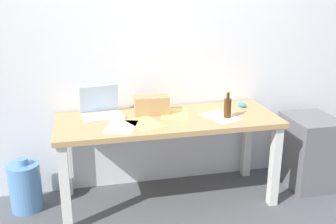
{
  "coord_description": "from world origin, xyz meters",
  "views": [
    {
      "loc": [
        -0.66,
        -2.89,
        1.73
      ],
      "look_at": [
        0.0,
        0.0,
        0.78
      ],
      "focal_mm": 42.07,
      "sensor_mm": 36.0,
      "label": 1
    }
  ],
  "objects": [
    {
      "name": "ground_plane",
      "position": [
        0.0,
        0.0,
        0.0
      ],
      "size": [
        8.0,
        8.0,
        0.0
      ],
      "primitive_type": "plane",
      "color": "#515459"
    },
    {
      "name": "back_wall",
      "position": [
        0.0,
        0.39,
        1.3
      ],
      "size": [
        5.2,
        0.08,
        2.6
      ],
      "primitive_type": "cube",
      "color": "white",
      "rests_on": "ground"
    },
    {
      "name": "desk",
      "position": [
        0.0,
        0.0,
        0.62
      ],
      "size": [
        1.76,
        0.67,
        0.73
      ],
      "color": "tan",
      "rests_on": "ground"
    },
    {
      "name": "laptop_left",
      "position": [
        -0.51,
        0.17,
        0.78
      ],
      "size": [
        0.35,
        0.28,
        0.24
      ],
      "color": "silver",
      "rests_on": "desk"
    },
    {
      "name": "beer_bottle",
      "position": [
        0.46,
        -0.1,
        0.81
      ],
      "size": [
        0.06,
        0.06,
        0.22
      ],
      "color": "#47280F",
      "rests_on": "desk"
    },
    {
      "name": "computer_mouse",
      "position": [
        0.7,
        0.16,
        0.74
      ],
      "size": [
        0.08,
        0.11,
        0.03
      ],
      "primitive_type": "ellipsoid",
      "rotation": [
        0.0,
        0.0,
        0.16
      ],
      "color": "#338CC6",
      "rests_on": "desk"
    },
    {
      "name": "cardboard_box",
      "position": [
        -0.11,
        0.14,
        0.8
      ],
      "size": [
        0.29,
        0.16,
        0.15
      ],
      "primitive_type": "cube",
      "rotation": [
        0.0,
        0.0,
        -0.07
      ],
      "color": "tan",
      "rests_on": "desk"
    },
    {
      "name": "paper_sheet_front_left",
      "position": [
        -0.39,
        -0.12,
        0.73
      ],
      "size": [
        0.3,
        0.35,
        0.0
      ],
      "primitive_type": "cube",
      "rotation": [
        0.0,
        0.0,
        -0.34
      ],
      "color": "white",
      "rests_on": "desk"
    },
    {
      "name": "paper_sheet_near_back",
      "position": [
        0.08,
        0.09,
        0.73
      ],
      "size": [
        0.28,
        0.34,
        0.0
      ],
      "primitive_type": "cube",
      "rotation": [
        0.0,
        0.0,
        -0.26
      ],
      "color": "#F4E06B",
      "rests_on": "desk"
    },
    {
      "name": "paper_sheet_front_right",
      "position": [
        0.42,
        -0.07,
        0.73
      ],
      "size": [
        0.31,
        0.35,
        0.0
      ],
      "primitive_type": "cube",
      "rotation": [
        0.0,
        0.0,
        0.38
      ],
      "color": "white",
      "rests_on": "desk"
    },
    {
      "name": "paper_yellow_folder",
      "position": [
        -0.19,
        -0.09,
        0.73
      ],
      "size": [
        0.31,
        0.35,
        0.0
      ],
      "primitive_type": "cube",
      "rotation": [
        0.0,
        0.0,
        0.38
      ],
      "color": "#F4E06B",
      "rests_on": "desk"
    },
    {
      "name": "water_cooler_jug",
      "position": [
        -1.15,
        0.11,
        0.2
      ],
      "size": [
        0.25,
        0.25,
        0.44
      ],
      "color": "#598CC6",
      "rests_on": "ground"
    },
    {
      "name": "filing_cabinet",
      "position": [
        1.29,
        -0.01,
        0.32
      ],
      "size": [
        0.4,
        0.48,
        0.63
      ],
      "primitive_type": "cube",
      "color": "slate",
      "rests_on": "ground"
    }
  ]
}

